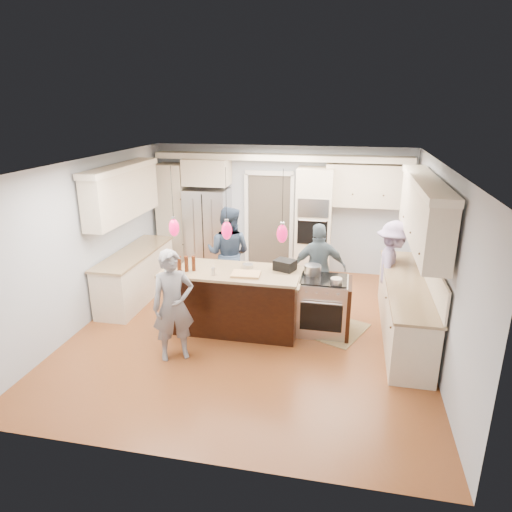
{
  "coord_description": "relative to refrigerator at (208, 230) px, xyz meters",
  "views": [
    {
      "loc": [
        1.43,
        -6.59,
        3.53
      ],
      "look_at": [
        0.0,
        0.35,
        1.15
      ],
      "focal_mm": 32.0,
      "sensor_mm": 36.0,
      "label": 1
    }
  ],
  "objects": [
    {
      "name": "person_far_left",
      "position": [
        0.86,
        -1.48,
        -0.01
      ],
      "size": [
        0.92,
        0.75,
        1.77
      ],
      "primitive_type": "imported",
      "rotation": [
        0.0,
        0.0,
        3.04
      ],
      "color": "#2A3A53",
      "rests_on": "ground"
    },
    {
      "name": "floor_rug",
      "position": [
        2.97,
        -2.44,
        -0.89
      ],
      "size": [
        1.04,
        1.2,
        0.01
      ],
      "primitive_type": "cube",
      "rotation": [
        0.0,
        0.0,
        -0.41
      ],
      "color": "#9B8655",
      "rests_on": "ground"
    },
    {
      "name": "oven_column",
      "position": [
        2.3,
        0.03,
        0.25
      ],
      "size": [
        0.72,
        0.69,
        2.3
      ],
      "color": "beige",
      "rests_on": "ground"
    },
    {
      "name": "pot_large",
      "position": [
        2.49,
        -2.34,
        0.1
      ],
      "size": [
        0.27,
        0.27,
        0.16
      ],
      "primitive_type": "cylinder",
      "color": "#B7B7BC",
      "rests_on": "island_range"
    },
    {
      "name": "ground_plane",
      "position": [
        1.55,
        -2.64,
        -0.9
      ],
      "size": [
        6.0,
        6.0,
        0.0
      ],
      "primitive_type": "plane",
      "color": "#965629",
      "rests_on": "ground"
    },
    {
      "name": "person_range_side",
      "position": [
        3.8,
        -1.48,
        -0.08
      ],
      "size": [
        0.68,
        1.1,
        1.65
      ],
      "primitive_type": "imported",
      "rotation": [
        0.0,
        0.0,
        1.5
      ],
      "color": "#917FAB",
      "rests_on": "ground"
    },
    {
      "name": "beer_bottle_a",
      "position": [
        0.66,
        -3.13,
        0.34
      ],
      "size": [
        0.07,
        0.07,
        0.24
      ],
      "primitive_type": "cylinder",
      "rotation": [
        0.0,
        0.0,
        0.26
      ],
      "color": "#431B0C",
      "rests_on": "kitchen_island"
    },
    {
      "name": "refrigerator",
      "position": [
        0.0,
        0.0,
        0.0
      ],
      "size": [
        0.9,
        0.7,
        1.8
      ],
      "primitive_type": "cube",
      "color": "#B7B7BC",
      "rests_on": "ground"
    },
    {
      "name": "person_far_right",
      "position": [
        2.55,
        -1.79,
        -0.09
      ],
      "size": [
        1.01,
        0.6,
        1.62
      ],
      "primitive_type": "imported",
      "rotation": [
        0.0,
        0.0,
        3.37
      ],
      "color": "slate",
      "rests_on": "ground"
    },
    {
      "name": "left_cabinets",
      "position": [
        -0.89,
        -1.84,
        0.16
      ],
      "size": [
        0.64,
        2.3,
        2.51
      ],
      "color": "beige",
      "rests_on": "ground"
    },
    {
      "name": "cutting_board",
      "position": [
        1.57,
        -3.11,
        0.24
      ],
      "size": [
        0.44,
        0.32,
        0.03
      ],
      "primitive_type": "cube",
      "rotation": [
        0.0,
        0.0,
        0.06
      ],
      "color": "tan",
      "rests_on": "kitchen_island"
    },
    {
      "name": "right_counter_run",
      "position": [
        3.99,
        -2.34,
        0.16
      ],
      "size": [
        0.64,
        3.1,
        2.51
      ],
      "color": "beige",
      "rests_on": "ground"
    },
    {
      "name": "back_upper_cabinets",
      "position": [
        0.8,
        0.12,
        0.77
      ],
      "size": [
        5.3,
        0.61,
        2.54
      ],
      "color": "beige",
      "rests_on": "ground"
    },
    {
      "name": "beer_bottle_c",
      "position": [
        0.75,
        -3.08,
        0.34
      ],
      "size": [
        0.07,
        0.07,
        0.23
      ],
      "primitive_type": "cylinder",
      "rotation": [
        0.0,
        0.0,
        -0.3
      ],
      "color": "#431B0C",
      "rests_on": "kitchen_island"
    },
    {
      "name": "drink_can",
      "position": [
        1.09,
        -3.19,
        0.28
      ],
      "size": [
        0.08,
        0.08,
        0.11
      ],
      "primitive_type": "cylinder",
      "rotation": [
        0.0,
        0.0,
        -0.28
      ],
      "color": "#B7B7BC",
      "rests_on": "kitchen_island"
    },
    {
      "name": "water_bottle",
      "position": [
        0.35,
        -3.19,
        0.36
      ],
      "size": [
        0.07,
        0.07,
        0.28
      ],
      "primitive_type": "cylinder",
      "rotation": [
        0.0,
        0.0,
        0.09
      ],
      "color": "silver",
      "rests_on": "kitchen_island"
    },
    {
      "name": "person_bar_end",
      "position": [
        0.65,
        -3.72,
        -0.08
      ],
      "size": [
        0.71,
        0.64,
        1.64
      ],
      "primitive_type": "imported",
      "rotation": [
        0.0,
        0.0,
        0.52
      ],
      "color": "slate",
      "rests_on": "ground"
    },
    {
      "name": "island_range",
      "position": [
        2.71,
        -2.49,
        -0.44
      ],
      "size": [
        0.82,
        0.71,
        0.92
      ],
      "color": "#B7B7BC",
      "rests_on": "ground"
    },
    {
      "name": "kitchen_island",
      "position": [
        1.3,
        -2.57,
        -0.41
      ],
      "size": [
        2.1,
        1.46,
        1.12
      ],
      "color": "black",
      "rests_on": "ground"
    },
    {
      "name": "pot_small",
      "position": [
        2.88,
        -2.67,
        0.06
      ],
      "size": [
        0.18,
        0.18,
        0.09
      ],
      "primitive_type": "cylinder",
      "color": "#B7B7BC",
      "rests_on": "island_range"
    },
    {
      "name": "pendant_lights",
      "position": [
        1.3,
        -3.15,
        0.9
      ],
      "size": [
        1.75,
        0.15,
        1.03
      ],
      "color": "black",
      "rests_on": "ground"
    },
    {
      "name": "beer_bottle_b",
      "position": [
        0.58,
        -3.23,
        0.35
      ],
      "size": [
        0.07,
        0.07,
        0.26
      ],
      "primitive_type": "cylinder",
      "rotation": [
        0.0,
        0.0,
        0.1
      ],
      "color": "#431B0C",
      "rests_on": "kitchen_island"
    },
    {
      "name": "room_shell",
      "position": [
        1.55,
        -2.64,
        0.92
      ],
      "size": [
        5.54,
        6.04,
        2.72
      ],
      "color": "#B2BCC6",
      "rests_on": "ground"
    }
  ]
}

